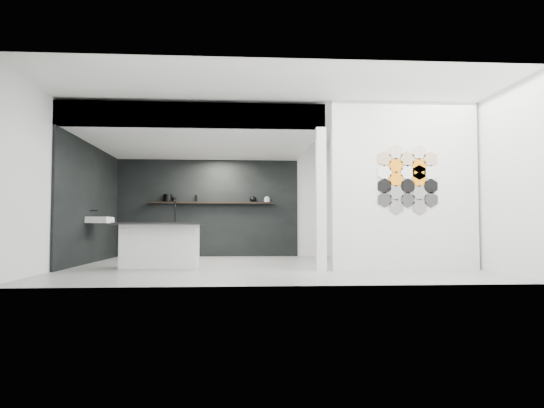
{
  "coord_description": "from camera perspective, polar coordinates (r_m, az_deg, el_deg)",
  "views": [
    {
      "loc": [
        -0.5,
        -8.86,
        0.71
      ],
      "look_at": [
        0.1,
        0.3,
        1.15
      ],
      "focal_mm": 32.0,
      "sensor_mm": 36.0,
      "label": 1
    }
  ],
  "objects": [
    {
      "name": "floor",
      "position": [
        8.91,
        -0.52,
        -7.35
      ],
      "size": [
        7.0,
        6.0,
        0.01
      ],
      "primitive_type": "cube",
      "color": "gray"
    },
    {
      "name": "partition_panel",
      "position": [
        8.35,
        15.32,
        2.09
      ],
      "size": [
        2.45,
        0.15,
        2.8
      ],
      "primitive_type": "cube",
      "color": "silver",
      "rests_on": "floor"
    },
    {
      "name": "bay_clad_back",
      "position": [
        11.87,
        -7.61,
        -0.47
      ],
      "size": [
        4.4,
        0.04,
        2.35
      ],
      "primitive_type": "cube",
      "color": "black",
      "rests_on": "floor"
    },
    {
      "name": "bay_clad_left",
      "position": [
        10.31,
        -20.48,
        0.02
      ],
      "size": [
        0.04,
        4.0,
        2.35
      ],
      "primitive_type": "cube",
      "color": "black",
      "rests_on": "floor"
    },
    {
      "name": "bulkhead",
      "position": [
        10.07,
        -8.32,
        7.82
      ],
      "size": [
        4.4,
        4.0,
        0.4
      ],
      "primitive_type": "cube",
      "color": "silver",
      "rests_on": "corner_column"
    },
    {
      "name": "corner_column",
      "position": [
        7.99,
        5.77,
        0.61
      ],
      "size": [
        0.16,
        0.16,
        2.35
      ],
      "primitive_type": "cube",
      "color": "silver",
      "rests_on": "floor"
    },
    {
      "name": "fascia_beam",
      "position": [
        8.19,
        -9.4,
        10.27
      ],
      "size": [
        4.4,
        0.16,
        0.4
      ],
      "primitive_type": "cube",
      "color": "silver",
      "rests_on": "corner_column"
    },
    {
      "name": "wall_basin",
      "position": [
        10.05,
        -19.58,
        -1.79
      ],
      "size": [
        0.4,
        0.6,
        0.12
      ],
      "primitive_type": "cube",
      "color": "silver",
      "rests_on": "bay_clad_left"
    },
    {
      "name": "display_shelf",
      "position": [
        11.76,
        -7.15,
        0.16
      ],
      "size": [
        3.0,
        0.15,
        0.04
      ],
      "primitive_type": "cube",
      "color": "black",
      "rests_on": "bay_clad_back"
    },
    {
      "name": "kitchen_island",
      "position": [
        8.72,
        -13.03,
        -4.68
      ],
      "size": [
        1.51,
        0.71,
        1.2
      ],
      "rotation": [
        0.0,
        0.0,
        -0.04
      ],
      "color": "silver",
      "rests_on": "floor"
    },
    {
      "name": "stockpot",
      "position": [
        11.88,
        -12.15,
        0.69
      ],
      "size": [
        0.22,
        0.22,
        0.18
      ],
      "primitive_type": "cylinder",
      "rotation": [
        0.0,
        0.0,
        0.02
      ],
      "color": "black",
      "rests_on": "display_shelf"
    },
    {
      "name": "kettle",
      "position": [
        11.75,
        -2.24,
        0.57
      ],
      "size": [
        0.18,
        0.18,
        0.14
      ],
      "primitive_type": "ellipsoid",
      "rotation": [
        0.0,
        0.0,
        0.11
      ],
      "color": "black",
      "rests_on": "display_shelf"
    },
    {
      "name": "glass_bowl",
      "position": [
        11.77,
        -0.57,
        0.49
      ],
      "size": [
        0.15,
        0.15,
        0.1
      ],
      "primitive_type": "cylinder",
      "rotation": [
        0.0,
        0.0,
        0.05
      ],
      "color": "gray",
      "rests_on": "display_shelf"
    },
    {
      "name": "glass_vase",
      "position": [
        11.77,
        -0.57,
        0.55
      ],
      "size": [
        0.12,
        0.12,
        0.13
      ],
      "primitive_type": "cylinder",
      "rotation": [
        0.0,
        0.0,
        0.43
      ],
      "color": "gray",
      "rests_on": "display_shelf"
    },
    {
      "name": "bottle_dark",
      "position": [
        11.8,
        -8.93,
        0.65
      ],
      "size": [
        0.06,
        0.06,
        0.16
      ],
      "primitive_type": "cylinder",
      "rotation": [
        0.0,
        0.0,
        0.03
      ],
      "color": "black",
      "rests_on": "display_shelf"
    },
    {
      "name": "utensil_cup",
      "position": [
        11.85,
        -11.42,
        0.52
      ],
      "size": [
        0.1,
        0.1,
        0.1
      ],
      "primitive_type": "cylinder",
      "rotation": [
        0.0,
        0.0,
        -0.22
      ],
      "color": "black",
      "rests_on": "display_shelf"
    },
    {
      "name": "hex_tile_cluster",
      "position": [
        8.29,
        15.73,
        2.86
      ],
      "size": [
        1.04,
        0.02,
        1.16
      ],
      "color": "#2D2D2D",
      "rests_on": "partition_panel"
    }
  ]
}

